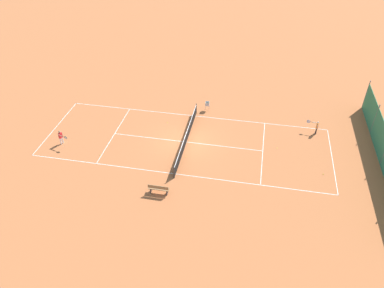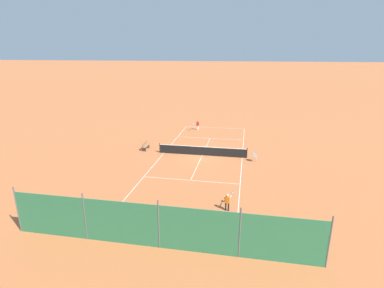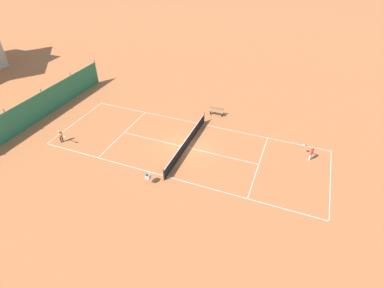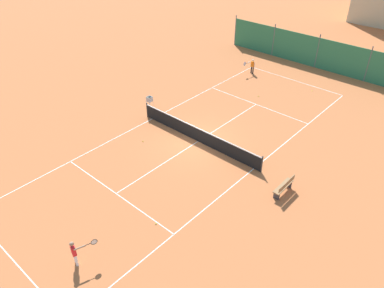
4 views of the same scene
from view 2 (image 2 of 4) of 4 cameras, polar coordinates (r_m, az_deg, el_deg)
The scene contains 13 objects.
ground_plane at distance 31.03m, azimuth 1.95°, elevation -2.16°, with size 600.00×600.00×0.00m, color #BC6638.
court_line_markings at distance 31.03m, azimuth 1.95°, elevation -2.15°, with size 8.25×23.85×0.01m.
tennis_net at distance 30.87m, azimuth 1.96°, elevation -1.28°, with size 9.18×0.08×1.06m.
windscreen_fence_far at distance 16.75m, azimuth -6.34°, elevation -15.39°, with size 17.28×0.08×2.90m.
player_near_service at distance 20.58m, azimuth 6.80°, elevation -10.67°, with size 0.53×1.00×1.23m.
player_far_baseline at distance 40.80m, azimuth 1.05°, elevation 3.73°, with size 0.71×0.99×1.30m.
tennis_ball_near_corner at distance 24.03m, azimuth 0.53°, elevation -8.07°, with size 0.07×0.07×0.07m, color #CCE033.
tennis_ball_alley_left at distance 21.60m, azimuth -8.01°, elevation -11.35°, with size 0.07×0.07×0.07m, color #CCE033.
tennis_ball_mid_court at distance 37.64m, azimuth -1.13°, elevation 1.42°, with size 0.07×0.07×0.07m, color #CCE033.
tennis_ball_far_corner at distance 32.92m, azimuth 6.88°, elevation -1.06°, with size 0.07×0.07×0.07m, color #CCE033.
tennis_ball_service_box at distance 31.02m, azimuth -1.71°, elevation -2.09°, with size 0.07×0.07×0.07m, color #CCE033.
ball_hopper at distance 29.65m, azimuth 11.86°, elevation -2.13°, with size 0.36×0.36×0.89m.
courtside_bench at distance 33.02m, azimuth -8.80°, elevation -0.32°, with size 0.36×1.50×0.84m.
Camera 2 is at (-4.32, 28.94, 10.32)m, focal length 28.00 mm.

